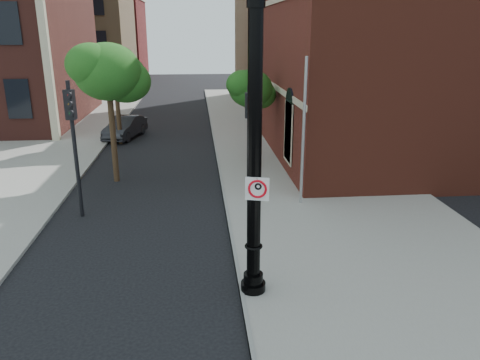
{
  "coord_description": "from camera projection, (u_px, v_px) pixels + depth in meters",
  "views": [
    {
      "loc": [
        1.08,
        -10.26,
        6.17
      ],
      "look_at": [
        2.22,
        2.0,
        2.21
      ],
      "focal_mm": 35.0,
      "sensor_mm": 36.0,
      "label": 1
    }
  ],
  "objects": [
    {
      "name": "bg_building_red",
      "position": [
        98.0,
        39.0,
        63.9
      ],
      "size": [
        12.0,
        12.0,
        10.0
      ],
      "primitive_type": "cube",
      "color": "maroon",
      "rests_on": "ground"
    },
    {
      "name": "bg_building_tan_a",
      "position": [
        72.0,
        32.0,
        50.32
      ],
      "size": [
        12.0,
        12.0,
        12.0
      ],
      "primitive_type": "cube",
      "color": "olive",
      "rests_on": "ground"
    },
    {
      "name": "street_tree_b",
      "position": [
        115.0,
        66.0,
        25.34
      ],
      "size": [
        3.02,
        2.73,
        5.45
      ],
      "color": "black",
      "rests_on": "ground"
    },
    {
      "name": "traffic_signal_right",
      "position": [
        249.0,
        125.0,
        16.87
      ],
      "size": [
        0.28,
        0.36,
        4.32
      ],
      "rotation": [
        0.0,
        0.0,
        -0.03
      ],
      "color": "black",
      "rests_on": "ground"
    },
    {
      "name": "no_parking_sign",
      "position": [
        257.0,
        189.0,
        10.44
      ],
      "size": [
        0.53,
        0.16,
        0.54
      ],
      "rotation": [
        0.0,
        0.0,
        -0.26
      ],
      "color": "white",
      "rests_on": "ground"
    },
    {
      "name": "ground",
      "position": [
        158.0,
        293.0,
        11.52
      ],
      "size": [
        120.0,
        120.0,
        0.0
      ],
      "primitive_type": "plane",
      "color": "black",
      "rests_on": "ground"
    },
    {
      "name": "parked_car",
      "position": [
        125.0,
        127.0,
        27.82
      ],
      "size": [
        2.34,
        4.13,
        1.29
      ],
      "primitive_type": "imported",
      "rotation": [
        0.0,
        0.0,
        -0.27
      ],
      "color": "#28282D",
      "rests_on": "ground"
    },
    {
      "name": "sidewalk_right",
      "position": [
        305.0,
        169.0,
        21.51
      ],
      "size": [
        8.0,
        60.0,
        0.12
      ],
      "primitive_type": "cube",
      "color": "gray",
      "rests_on": "ground"
    },
    {
      "name": "lamppost",
      "position": [
        254.0,
        165.0,
        10.44
      ],
      "size": [
        0.6,
        0.6,
        7.15
      ],
      "color": "black",
      "rests_on": "ground"
    },
    {
      "name": "street_tree_a",
      "position": [
        109.0,
        73.0,
        18.7
      ],
      "size": [
        3.18,
        2.87,
        5.72
      ],
      "color": "black",
      "rests_on": "ground"
    },
    {
      "name": "utility_pole",
      "position": [
        303.0,
        134.0,
        16.43
      ],
      "size": [
        0.11,
        0.11,
        5.34
      ],
      "primitive_type": "cylinder",
      "color": "#999999",
      "rests_on": "ground"
    },
    {
      "name": "street_tree_c",
      "position": [
        251.0,
        90.0,
        22.01
      ],
      "size": [
        2.46,
        2.22,
        4.43
      ],
      "color": "black",
      "rests_on": "ground"
    },
    {
      "name": "curb_edge",
      "position": [
        220.0,
        171.0,
        21.16
      ],
      "size": [
        0.1,
        60.0,
        0.14
      ],
      "primitive_type": "cube",
      "color": "gray",
      "rests_on": "ground"
    },
    {
      "name": "bg_building_tan_b",
      "position": [
        372.0,
        20.0,
        39.23
      ],
      "size": [
        22.0,
        14.0,
        14.0
      ],
      "primitive_type": "cube",
      "color": "olive",
      "rests_on": "ground"
    },
    {
      "name": "sidewalk_left",
      "position": [
        27.0,
        138.0,
        27.76
      ],
      "size": [
        10.0,
        50.0,
        0.12
      ],
      "primitive_type": "cube",
      "color": "gray",
      "rests_on": "ground"
    },
    {
      "name": "traffic_signal_left",
      "position": [
        73.0,
        127.0,
        15.29
      ],
      "size": [
        0.34,
        0.4,
        4.64
      ],
      "rotation": [
        0.0,
        0.0,
        -0.2
      ],
      "color": "black",
      "rests_on": "ground"
    }
  ]
}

